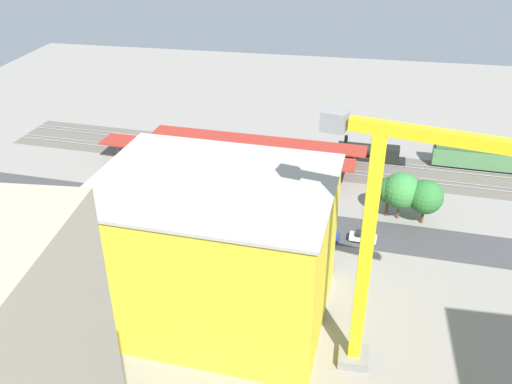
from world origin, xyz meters
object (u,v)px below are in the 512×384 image
parked_car_0 (363,237)px  box_truck_0 (264,235)px  street_tree_2 (160,166)px  street_tree_3 (426,197)px  locomotive (372,153)px  street_tree_4 (249,181)px  platform_canopy_near (224,152)px  tower_crane (385,237)px  street_tree_0 (389,190)px  street_tree_1 (401,191)px  traffic_light (144,203)px  passenger_coach (477,155)px  parked_car_2 (285,230)px  parked_car_3 (250,226)px  construction_building (216,250)px  street_tree_5 (240,186)px  parked_car_1 (325,235)px  platform_canopy_far (256,141)px  parked_car_4 (209,222)px

parked_car_0 → box_truck_0: box_truck_0 is taller
street_tree_2 → parked_car_0: bearing=166.3°
street_tree_2 → street_tree_3: size_ratio=1.11×
locomotive → street_tree_4: size_ratio=1.85×
platform_canopy_near → tower_crane: (-28.91, 46.66, 14.11)m
parked_car_0 → tower_crane: size_ratio=0.14×
locomotive → box_truck_0: (16.70, 34.50, -0.10)m
street_tree_0 → street_tree_3: (-5.89, 1.34, 0.03)m
street_tree_1 → locomotive: bearing=-78.4°
street_tree_1 → traffic_light: (41.98, 9.90, -1.29)m
locomotive → street_tree_3: size_ratio=1.77×
passenger_coach → parked_car_2: 46.35m
parked_car_3 → construction_building: (0.51, 19.65, 8.82)m
platform_canopy_near → street_tree_5: street_tree_5 is taller
parked_car_1 → parked_car_2: bearing=-1.2°
platform_canopy_far → box_truck_0: (-7.04, 30.82, -2.47)m
box_truck_0 → platform_canopy_far: bearing=-77.1°
platform_canopy_far → parked_car_0: size_ratio=10.17×
parked_car_0 → street_tree_3: 13.04m
platform_canopy_far → parked_car_2: (-9.96, 27.30, -3.34)m
passenger_coach → parked_car_0: 37.73m
parked_car_1 → street_tree_3: 18.15m
traffic_light → tower_crane: bearing=146.3°
passenger_coach → street_tree_2: street_tree_2 is taller
platform_canopy_near → parked_car_4: size_ratio=11.06×
parked_car_1 → parked_car_4: (19.68, -0.34, 0.01)m
street_tree_2 → street_tree_3: street_tree_2 is taller
parked_car_1 → box_truck_0: size_ratio=0.50×
street_tree_3 → tower_crane: bearing=75.6°
parked_car_3 → street_tree_4: 9.32m
locomotive → street_tree_4: (21.57, 22.69, 2.96)m
passenger_coach → box_truck_0: 50.84m
parked_car_0 → street_tree_1: street_tree_1 is taller
parked_car_1 → traffic_light: size_ratio=0.75×
parked_car_2 → street_tree_1: (-18.39, -8.51, 4.63)m
platform_canopy_near → parked_car_2: 25.76m
box_truck_0 → street_tree_2: (21.50, -12.81, 4.04)m
street_tree_1 → parked_car_1: bearing=36.3°
passenger_coach → street_tree_1: 27.69m
parked_car_3 → street_tree_0: (-22.43, -9.04, 4.30)m
passenger_coach → street_tree_4: (42.20, 22.69, 1.62)m
parked_car_3 → street_tree_4: bearing=-77.4°
tower_crane → street_tree_2: 53.56m
street_tree_4 → tower_crane: bearing=121.8°
construction_building → tower_crane: (-20.09, 6.63, 8.84)m
platform_canopy_far → parked_car_3: size_ratio=9.66×
parked_car_2 → traffic_light: size_ratio=0.70×
parked_car_0 → passenger_coach: bearing=-125.3°
street_tree_1 → parked_car_0: bearing=55.1°
tower_crane → box_truck_0: tower_crane is taller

